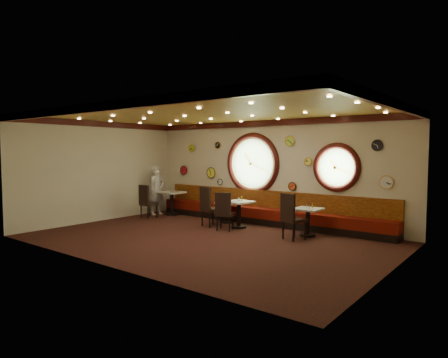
# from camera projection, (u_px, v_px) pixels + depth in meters

# --- Properties ---
(floor) EXTENTS (9.00, 6.00, 0.00)m
(floor) POSITION_uv_depth(u_px,v_px,m) (206.00, 239.00, 10.18)
(floor) COLOR black
(floor) RESTS_ON ground
(ceiling) EXTENTS (9.00, 6.00, 0.02)m
(ceiling) POSITION_uv_depth(u_px,v_px,m) (206.00, 113.00, 9.95)
(ceiling) COLOR gold
(ceiling) RESTS_ON wall_back
(wall_back) EXTENTS (9.00, 0.02, 3.20)m
(wall_back) POSITION_uv_depth(u_px,v_px,m) (269.00, 172.00, 12.43)
(wall_back) COLOR beige
(wall_back) RESTS_ON floor
(wall_front) EXTENTS (9.00, 0.02, 3.20)m
(wall_front) POSITION_uv_depth(u_px,v_px,m) (106.00, 185.00, 7.70)
(wall_front) COLOR beige
(wall_front) RESTS_ON floor
(wall_left) EXTENTS (0.02, 6.00, 3.20)m
(wall_left) POSITION_uv_depth(u_px,v_px,m) (100.00, 171.00, 12.82)
(wall_left) COLOR beige
(wall_left) RESTS_ON floor
(wall_right) EXTENTS (0.02, 6.00, 3.20)m
(wall_right) POSITION_uv_depth(u_px,v_px,m) (393.00, 187.00, 7.31)
(wall_right) COLOR beige
(wall_right) RESTS_ON floor
(molding_back) EXTENTS (9.00, 0.10, 0.18)m
(molding_back) POSITION_uv_depth(u_px,v_px,m) (268.00, 123.00, 12.28)
(molding_back) COLOR #370D0A
(molding_back) RESTS_ON wall_back
(molding_front) EXTENTS (9.00, 0.10, 0.18)m
(molding_front) POSITION_uv_depth(u_px,v_px,m) (106.00, 106.00, 7.64)
(molding_front) COLOR #370D0A
(molding_front) RESTS_ON wall_back
(molding_left) EXTENTS (0.10, 6.00, 0.18)m
(molding_left) POSITION_uv_depth(u_px,v_px,m) (100.00, 124.00, 12.69)
(molding_left) COLOR #370D0A
(molding_left) RESTS_ON wall_back
(molding_right) EXTENTS (0.10, 6.00, 0.18)m
(molding_right) POSITION_uv_depth(u_px,v_px,m) (393.00, 104.00, 7.23)
(molding_right) COLOR #370D0A
(molding_right) RESTS_ON wall_back
(banquette_base) EXTENTS (8.00, 0.55, 0.20)m
(banquette_base) POSITION_uv_depth(u_px,v_px,m) (264.00, 221.00, 12.31)
(banquette_base) COLOR black
(banquette_base) RESTS_ON floor
(banquette_seat) EXTENTS (8.00, 0.55, 0.30)m
(banquette_seat) POSITION_uv_depth(u_px,v_px,m) (264.00, 213.00, 12.29)
(banquette_seat) COLOR #540D07
(banquette_seat) RESTS_ON banquette_base
(banquette_back) EXTENTS (8.00, 0.10, 0.55)m
(banquette_back) POSITION_uv_depth(u_px,v_px,m) (267.00, 199.00, 12.44)
(banquette_back) COLOR #5F1007
(banquette_back) RESTS_ON wall_back
(porthole_left_glass) EXTENTS (1.66, 0.02, 1.66)m
(porthole_left_glass) POSITION_uv_depth(u_px,v_px,m) (253.00, 164.00, 12.77)
(porthole_left_glass) COLOR #9DD07D
(porthole_left_glass) RESTS_ON wall_back
(porthole_left_frame) EXTENTS (1.98, 0.18, 1.98)m
(porthole_left_frame) POSITION_uv_depth(u_px,v_px,m) (252.00, 164.00, 12.76)
(porthole_left_frame) COLOR #370D0A
(porthole_left_frame) RESTS_ON wall_back
(porthole_left_ring) EXTENTS (1.61, 0.03, 1.61)m
(porthole_left_ring) POSITION_uv_depth(u_px,v_px,m) (252.00, 164.00, 12.74)
(porthole_left_ring) COLOR gold
(porthole_left_ring) RESTS_ON wall_back
(porthole_right_glass) EXTENTS (1.10, 0.02, 1.10)m
(porthole_right_glass) POSITION_uv_depth(u_px,v_px,m) (337.00, 167.00, 11.06)
(porthole_right_glass) COLOR #9DD07D
(porthole_right_glass) RESTS_ON wall_back
(porthole_right_frame) EXTENTS (1.38, 0.18, 1.38)m
(porthole_right_frame) POSITION_uv_depth(u_px,v_px,m) (336.00, 167.00, 11.05)
(porthole_right_frame) COLOR #370D0A
(porthole_right_frame) RESTS_ON wall_back
(porthole_right_ring) EXTENTS (1.09, 0.03, 1.09)m
(porthole_right_ring) POSITION_uv_depth(u_px,v_px,m) (336.00, 167.00, 11.02)
(porthole_right_ring) COLOR gold
(porthole_right_ring) RESTS_ON wall_back
(wall_clock_0) EXTENTS (0.20, 0.03, 0.20)m
(wall_clock_0) POSITION_uv_depth(u_px,v_px,m) (220.00, 182.00, 13.59)
(wall_clock_0) COLOR white
(wall_clock_0) RESTS_ON wall_back
(wall_clock_1) EXTENTS (0.22, 0.03, 0.22)m
(wall_clock_1) POSITION_uv_depth(u_px,v_px,m) (308.00, 161.00, 11.54)
(wall_clock_1) COLOR #F4EB51
(wall_clock_1) RESTS_ON wall_back
(wall_clock_2) EXTENTS (0.28, 0.03, 0.28)m
(wall_clock_2) POSITION_uv_depth(u_px,v_px,m) (377.00, 145.00, 10.32)
(wall_clock_2) COLOR black
(wall_clock_2) RESTS_ON wall_back
(wall_clock_3) EXTENTS (0.32, 0.03, 0.32)m
(wall_clock_3) POSITION_uv_depth(u_px,v_px,m) (184.00, 170.00, 14.60)
(wall_clock_3) COLOR red
(wall_clock_3) RESTS_ON wall_back
(wall_clock_4) EXTENTS (0.30, 0.03, 0.30)m
(wall_clock_4) POSITION_uv_depth(u_px,v_px,m) (290.00, 141.00, 11.87)
(wall_clock_4) COLOR #A5D041
(wall_clock_4) RESTS_ON wall_back
(wall_clock_5) EXTENTS (0.36, 0.03, 0.36)m
(wall_clock_5) POSITION_uv_depth(u_px,v_px,m) (211.00, 173.00, 13.81)
(wall_clock_5) COLOR yellow
(wall_clock_5) RESTS_ON wall_back
(wall_clock_6) EXTENTS (0.26, 0.03, 0.26)m
(wall_clock_6) POSITION_uv_depth(u_px,v_px,m) (192.00, 148.00, 14.30)
(wall_clock_6) COLOR #9BBE26
(wall_clock_6) RESTS_ON wall_back
(wall_clock_7) EXTENTS (0.34, 0.03, 0.34)m
(wall_clock_7) POSITION_uv_depth(u_px,v_px,m) (386.00, 182.00, 10.23)
(wall_clock_7) COLOR white
(wall_clock_7) RESTS_ON wall_back
(wall_clock_8) EXTENTS (0.24, 0.03, 0.24)m
(wall_clock_8) POSITION_uv_depth(u_px,v_px,m) (292.00, 186.00, 11.90)
(wall_clock_8) COLOR #C54117
(wall_clock_8) RESTS_ON wall_back
(wall_clock_9) EXTENTS (0.24, 0.03, 0.24)m
(wall_clock_9) POSITION_uv_depth(u_px,v_px,m) (218.00, 145.00, 13.56)
(wall_clock_9) COLOR black
(wall_clock_9) RESTS_ON wall_back
(table_a) EXTENTS (0.77, 0.77, 0.83)m
(table_a) POSITION_uv_depth(u_px,v_px,m) (172.00, 200.00, 14.05)
(table_a) COLOR black
(table_a) RESTS_ON floor
(table_b) EXTENTS (0.61, 0.61, 0.66)m
(table_b) POSITION_uv_depth(u_px,v_px,m) (228.00, 210.00, 12.51)
(table_b) COLOR black
(table_b) RESTS_ON floor
(table_c) EXTENTS (0.86, 0.86, 0.79)m
(table_c) POSITION_uv_depth(u_px,v_px,m) (239.00, 211.00, 11.69)
(table_c) COLOR black
(table_c) RESTS_ON floor
(table_d) EXTENTS (0.71, 0.71, 0.74)m
(table_d) POSITION_uv_depth(u_px,v_px,m) (308.00, 218.00, 10.55)
(table_d) COLOR black
(table_d) RESTS_ON floor
(chair_a) EXTENTS (0.49, 0.49, 0.69)m
(chair_a) POSITION_uv_depth(u_px,v_px,m) (146.00, 199.00, 13.33)
(chair_a) COLOR black
(chair_a) RESTS_ON floor
(chair_b) EXTENTS (0.61, 0.61, 0.74)m
(chair_b) POSITION_uv_depth(u_px,v_px,m) (208.00, 204.00, 11.86)
(chair_b) COLOR black
(chair_b) RESTS_ON floor
(chair_c) EXTENTS (0.59, 0.59, 0.68)m
(chair_c) POSITION_uv_depth(u_px,v_px,m) (224.00, 209.00, 11.21)
(chair_c) COLOR black
(chair_c) RESTS_ON floor
(chair_d) EXTENTS (0.63, 0.63, 0.73)m
(chair_d) POSITION_uv_depth(u_px,v_px,m) (291.00, 213.00, 10.07)
(chair_d) COLOR black
(chair_d) RESTS_ON floor
(condiment_a_salt) EXTENTS (0.03, 0.03, 0.10)m
(condiment_a_salt) POSITION_uv_depth(u_px,v_px,m) (173.00, 190.00, 14.12)
(condiment_a_salt) COLOR silver
(condiment_a_salt) RESTS_ON table_a
(condiment_b_salt) EXTENTS (0.03, 0.03, 0.09)m
(condiment_b_salt) POSITION_uv_depth(u_px,v_px,m) (226.00, 200.00, 12.58)
(condiment_b_salt) COLOR silver
(condiment_b_salt) RESTS_ON table_b
(condiment_c_salt) EXTENTS (0.04, 0.04, 0.11)m
(condiment_c_salt) POSITION_uv_depth(u_px,v_px,m) (239.00, 199.00, 11.71)
(condiment_c_salt) COLOR silver
(condiment_c_salt) RESTS_ON table_c
(condiment_d_salt) EXTENTS (0.03, 0.03, 0.10)m
(condiment_d_salt) POSITION_uv_depth(u_px,v_px,m) (307.00, 206.00, 10.59)
(condiment_d_salt) COLOR #BAB9BE
(condiment_d_salt) RESTS_ON table_d
(condiment_a_pepper) EXTENTS (0.04, 0.04, 0.10)m
(condiment_a_pepper) POSITION_uv_depth(u_px,v_px,m) (171.00, 190.00, 13.99)
(condiment_a_pepper) COLOR silver
(condiment_a_pepper) RESTS_ON table_a
(condiment_b_pepper) EXTENTS (0.03, 0.03, 0.09)m
(condiment_b_pepper) POSITION_uv_depth(u_px,v_px,m) (228.00, 200.00, 12.49)
(condiment_b_pepper) COLOR silver
(condiment_b_pepper) RESTS_ON table_b
(condiment_c_pepper) EXTENTS (0.03, 0.03, 0.09)m
(condiment_c_pepper) POSITION_uv_depth(u_px,v_px,m) (238.00, 200.00, 11.63)
(condiment_c_pepper) COLOR silver
(condiment_c_pepper) RESTS_ON table_c
(condiment_d_pepper) EXTENTS (0.04, 0.04, 0.10)m
(condiment_d_pepper) POSITION_uv_depth(u_px,v_px,m) (309.00, 207.00, 10.42)
(condiment_d_pepper) COLOR #BBBBC0
(condiment_d_pepper) RESTS_ON table_d
(condiment_a_bottle) EXTENTS (0.04, 0.04, 0.14)m
(condiment_a_bottle) POSITION_uv_depth(u_px,v_px,m) (177.00, 190.00, 14.02)
(condiment_a_bottle) COLOR gold
(condiment_a_bottle) RESTS_ON table_a
(condiment_b_bottle) EXTENTS (0.06, 0.06, 0.18)m
(condiment_b_bottle) POSITION_uv_depth(u_px,v_px,m) (230.00, 199.00, 12.47)
(condiment_b_bottle) COLOR yellow
(condiment_b_bottle) RESTS_ON table_b
(condiment_c_bottle) EXTENTS (0.05, 0.05, 0.15)m
(condiment_c_bottle) POSITION_uv_depth(u_px,v_px,m) (242.00, 199.00, 11.64)
(condiment_c_bottle) COLOR yellow
(condiment_c_bottle) RESTS_ON table_c
(condiment_d_bottle) EXTENTS (0.04, 0.04, 0.14)m
(condiment_d_bottle) POSITION_uv_depth(u_px,v_px,m) (312.00, 206.00, 10.51)
(condiment_d_bottle) COLOR gold
(condiment_d_bottle) RESTS_ON table_d
(waiter) EXTENTS (0.41, 0.63, 1.72)m
(waiter) POSITION_uv_depth(u_px,v_px,m) (157.00, 190.00, 14.13)
(waiter) COLOR silver
(waiter) RESTS_ON floor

